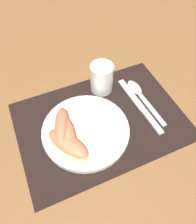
# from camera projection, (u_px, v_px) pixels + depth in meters

# --- Properties ---
(ground_plane) EXTENTS (3.00, 3.00, 0.00)m
(ground_plane) POSITION_uv_depth(u_px,v_px,m) (101.00, 121.00, 0.63)
(ground_plane) COLOR olive
(placemat) EXTENTS (0.47, 0.33, 0.00)m
(placemat) POSITION_uv_depth(u_px,v_px,m) (101.00, 120.00, 0.63)
(placemat) COLOR black
(placemat) RESTS_ON ground_plane
(plate) EXTENTS (0.24, 0.24, 0.02)m
(plate) POSITION_uv_depth(u_px,v_px,m) (86.00, 130.00, 0.60)
(plate) COLOR white
(plate) RESTS_ON placemat
(juice_glass) EXTENTS (0.07, 0.07, 0.09)m
(juice_glass) POSITION_uv_depth(u_px,v_px,m) (102.00, 79.00, 0.67)
(juice_glass) COLOR silver
(juice_glass) RESTS_ON placemat
(knife) EXTENTS (0.03, 0.23, 0.01)m
(knife) POSITION_uv_depth(u_px,v_px,m) (140.00, 106.00, 0.65)
(knife) COLOR silver
(knife) RESTS_ON placemat
(spoon) EXTENTS (0.04, 0.19, 0.01)m
(spoon) POSITION_uv_depth(u_px,v_px,m) (139.00, 93.00, 0.68)
(spoon) COLOR silver
(spoon) RESTS_ON placemat
(fork) EXTENTS (0.14, 0.15, 0.00)m
(fork) POSITION_uv_depth(u_px,v_px,m) (82.00, 124.00, 0.60)
(fork) COLOR silver
(fork) RESTS_ON plate
(citrus_wedge_0) EXTENTS (0.08, 0.13, 0.04)m
(citrus_wedge_0) POSITION_uv_depth(u_px,v_px,m) (62.00, 128.00, 0.57)
(citrus_wedge_0) COLOR #F4DB84
(citrus_wedge_0) RESTS_ON plate
(citrus_wedge_1) EXTENTS (0.05, 0.13, 0.03)m
(citrus_wedge_1) POSITION_uv_depth(u_px,v_px,m) (67.00, 133.00, 0.57)
(citrus_wedge_1) COLOR #F4DB84
(citrus_wedge_1) RESTS_ON plate
(citrus_wedge_2) EXTENTS (0.11, 0.14, 0.03)m
(citrus_wedge_2) POSITION_uv_depth(u_px,v_px,m) (68.00, 144.00, 0.55)
(citrus_wedge_2) COLOR #F4DB84
(citrus_wedge_2) RESTS_ON plate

